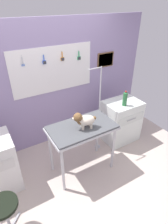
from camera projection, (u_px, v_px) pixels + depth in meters
ground at (87, 180)px, 3.08m from camera, size 4.40×4.00×0.04m
rear_wall_panel at (51, 86)px, 3.41m from camera, size 4.00×0.11×2.30m
grooming_table at (82, 131)px, 2.88m from camera, size 1.03×0.58×0.89m
grooming_arm at (99, 114)px, 3.35m from camera, size 0.30×0.11×1.63m
dog at (84, 120)px, 2.72m from camera, size 0.36×0.23×0.26m
cabinet_right at (121, 121)px, 3.77m from camera, size 0.68×0.54×0.85m
stool at (4, 209)px, 2.19m from camera, size 0.35×0.35×0.53m
soda_bottle at (125, 99)px, 3.38m from camera, size 0.08×0.08×0.28m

